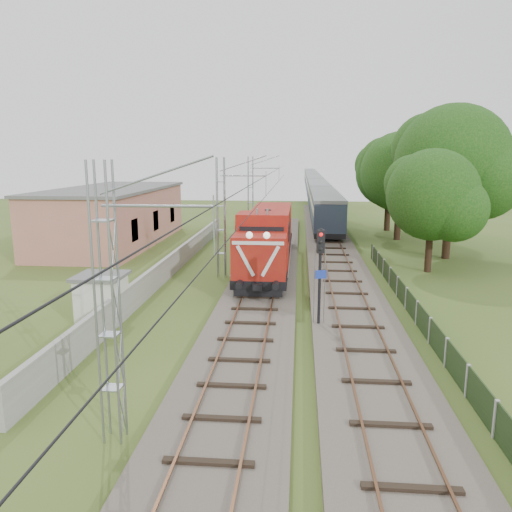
# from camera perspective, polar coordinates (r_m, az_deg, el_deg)

# --- Properties ---
(ground) EXTENTS (140.00, 140.00, 0.00)m
(ground) POSITION_cam_1_polar(r_m,az_deg,el_deg) (22.42, -1.04, -9.77)
(ground) COLOR #3C531F
(ground) RESTS_ON ground
(track_main) EXTENTS (4.20, 70.00, 0.45)m
(track_main) POSITION_cam_1_polar(r_m,az_deg,el_deg) (28.97, 0.42, -4.44)
(track_main) COLOR #6B6054
(track_main) RESTS_ON ground
(track_side) EXTENTS (4.20, 80.00, 0.45)m
(track_side) POSITION_cam_1_polar(r_m,az_deg,el_deg) (41.64, 8.75, 0.32)
(track_side) COLOR #6B6054
(track_side) RESTS_ON ground
(catenary) EXTENTS (3.31, 70.00, 8.00)m
(catenary) POSITION_cam_1_polar(r_m,az_deg,el_deg) (33.43, -3.93, 4.43)
(catenary) COLOR gray
(catenary) RESTS_ON ground
(boundary_wall) EXTENTS (0.25, 40.00, 1.50)m
(boundary_wall) POSITION_cam_1_polar(r_m,az_deg,el_deg) (34.71, -9.66, -0.97)
(boundary_wall) COLOR #9E9E99
(boundary_wall) RESTS_ON ground
(station_building) EXTENTS (8.40, 20.40, 5.22)m
(station_building) POSITION_cam_1_polar(r_m,az_deg,el_deg) (48.29, -15.95, 4.48)
(station_building) COLOR tan
(station_building) RESTS_ON ground
(fence) EXTENTS (0.12, 32.00, 1.20)m
(fence) POSITION_cam_1_polar(r_m,az_deg,el_deg) (25.59, 17.93, -6.20)
(fence) COLOR black
(fence) RESTS_ON ground
(locomotive) EXTENTS (3.15, 17.97, 4.56)m
(locomotive) POSITION_cam_1_polar(r_m,az_deg,el_deg) (35.86, 1.40, 2.16)
(locomotive) COLOR black
(locomotive) RESTS_ON ground
(coach_rake) EXTENTS (3.01, 112.40, 3.48)m
(coach_rake) POSITION_cam_1_polar(r_m,az_deg,el_deg) (101.39, 6.66, 8.18)
(coach_rake) COLOR black
(coach_rake) RESTS_ON ground
(signal_post) EXTENTS (0.53, 0.42, 4.84)m
(signal_post) POSITION_cam_1_polar(r_m,az_deg,el_deg) (23.13, 7.35, -0.60)
(signal_post) COLOR black
(signal_post) RESTS_ON ground
(relay_hut) EXTENTS (2.35, 2.35, 2.41)m
(relay_hut) POSITION_cam_1_polar(r_m,az_deg,el_deg) (25.74, -17.21, -4.62)
(relay_hut) COLOR silver
(relay_hut) RESTS_ON ground
(tree_a) EXTENTS (6.64, 6.32, 8.60)m
(tree_a) POSITION_cam_1_polar(r_m,az_deg,el_deg) (36.66, 19.66, 6.49)
(tree_a) COLOR #362316
(tree_a) RESTS_ON ground
(tree_b) EXTENTS (9.28, 8.84, 12.03)m
(tree_b) POSITION_cam_1_polar(r_m,az_deg,el_deg) (41.98, 21.70, 9.82)
(tree_b) COLOR #362316
(tree_b) RESTS_ON ground
(tree_c) EXTENTS (8.01, 7.63, 10.38)m
(tree_c) POSITION_cam_1_polar(r_m,az_deg,el_deg) (50.19, 16.30, 9.11)
(tree_c) COLOR #362316
(tree_c) RESTS_ON ground
(tree_d) EXTENTS (7.61, 7.24, 9.86)m
(tree_d) POSITION_cam_1_polar(r_m,az_deg,el_deg) (56.23, 15.11, 9.04)
(tree_d) COLOR #362316
(tree_d) RESTS_ON ground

